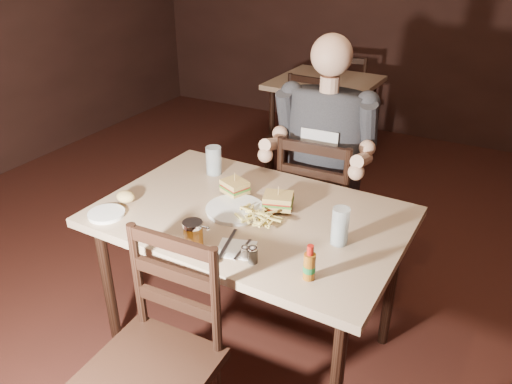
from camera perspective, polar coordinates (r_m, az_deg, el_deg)
The scene contains 24 objects.
room_shell at distance 1.73m, azimuth 0.48°, elevation 12.20°, with size 7.00×7.00×7.00m.
main_table at distance 2.22m, azimuth -0.62°, elevation -4.02°, with size 1.34×0.92×0.77m.
bg_table at distance 4.27m, azimuth 7.83°, elevation 11.38°, with size 0.83×0.83×0.77m.
chair_far at distance 2.84m, azimuth 7.49°, elevation -1.91°, with size 0.43×0.48×0.94m, color black, non-canonical shape.
chair_near at distance 1.94m, azimuth -12.13°, elevation -19.38°, with size 0.43×0.47×0.93m, color black, non-canonical shape.
bg_chair_far at distance 4.83m, azimuth 10.07°, elevation 10.25°, with size 0.41×0.45×0.89m, color black, non-canonical shape.
bg_chair_near at distance 3.86m, azimuth 4.61°, elevation 6.06°, with size 0.41×0.45×0.89m, color black, non-canonical shape.
diner at distance 2.59m, azimuth 7.80°, elevation 7.04°, with size 0.55×0.43×0.95m, color #343339, non-canonical shape.
dinner_plate at distance 2.19m, azimuth -2.40°, elevation -2.08°, with size 0.25×0.25×0.01m, color white.
sandwich_left at distance 2.30m, azimuth -2.45°, elevation 1.03°, with size 0.11×0.09×0.10m, color #D9B35F, non-canonical shape.
sandwich_right at distance 2.18m, azimuth 2.56°, elevation -0.48°, with size 0.13×0.10×0.10m, color #D9B35F, non-canonical shape.
fries_pile at distance 2.09m, azimuth 0.10°, elevation -2.77°, with size 0.23×0.17×0.04m, color #E0CC6A, non-canonical shape.
ketchup_dollop at distance 2.16m, azimuth 1.90°, elevation -2.17°, with size 0.04×0.04×0.01m, color maroon.
glass_left at distance 2.51m, azimuth -4.85°, elevation 3.61°, with size 0.08×0.08×0.14m, color silver.
glass_right at distance 1.96m, azimuth 9.59°, elevation -3.87°, with size 0.07×0.07×0.16m, color silver.
hot_sauce at distance 1.76m, azimuth 6.15°, elevation -7.99°, with size 0.04×0.04×0.14m, color #894C0F, non-canonical shape.
salt_shaker at distance 1.88m, azimuth -1.26°, elevation -6.94°, with size 0.03×0.03×0.06m, color white, non-canonical shape.
pepper_shaker at distance 1.85m, azimuth -0.37°, elevation -7.17°, with size 0.04×0.04×0.07m, color #38332D, non-canonical shape.
syrup_dispenser at distance 1.95m, azimuth -7.19°, elevation -4.74°, with size 0.08×0.08×0.10m, color #894C0F, non-canonical shape.
napkin at distance 1.94m, azimuth -2.30°, elevation -6.52°, with size 0.14×0.13×0.00m, color white.
knife at distance 1.96m, azimuth -3.35°, elevation -6.06°, with size 0.01×0.23×0.01m, color silver.
fork at distance 1.93m, azimuth -1.55°, elevation -6.59°, with size 0.01×0.15×0.00m, color silver.
side_plate at distance 2.25m, azimuth -16.71°, elevation -2.49°, with size 0.15×0.15×0.01m, color white.
bread_roll at distance 2.31m, azimuth -14.68°, elevation -0.52°, with size 0.09×0.07×0.05m, color tan.
Camera 1 is at (0.78, -1.48, 1.86)m, focal length 35.00 mm.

